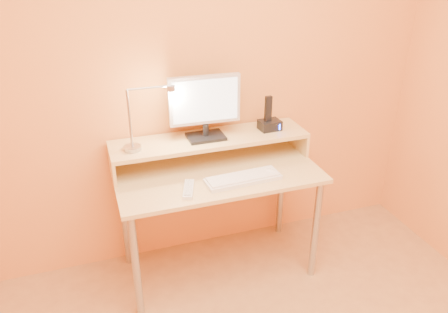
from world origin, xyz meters
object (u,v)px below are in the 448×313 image
object	(u,v)px
phone_dock	(270,125)
keyboard	(243,179)
lamp_base	(133,148)
mouse	(271,173)
remote_control	(188,189)
monitor_panel	(205,100)

from	to	relation	value
phone_dock	keyboard	size ratio (longest dim) A/B	0.30
lamp_base	phone_dock	bearing A→B (deg)	2.00
phone_dock	mouse	world-z (taller)	phone_dock
keyboard	mouse	bearing A→B (deg)	-0.82
keyboard	remote_control	distance (m)	0.32
lamp_base	mouse	bearing A→B (deg)	-19.12
lamp_base	mouse	xyz separation A→B (m)	(0.75, -0.26, -0.15)
monitor_panel	lamp_base	bearing A→B (deg)	-172.39
phone_dock	remote_control	xyz separation A→B (m)	(-0.61, -0.31, -0.18)
monitor_panel	remote_control	xyz separation A→B (m)	(-0.19, -0.32, -0.39)
monitor_panel	remote_control	bearing A→B (deg)	-118.93
remote_control	monitor_panel	bearing A→B (deg)	76.69
lamp_base	remote_control	distance (m)	0.41
keyboard	mouse	world-z (taller)	mouse
monitor_panel	phone_dock	world-z (taller)	monitor_panel
mouse	remote_control	bearing A→B (deg)	162.58
lamp_base	remote_control	size ratio (longest dim) A/B	0.52
monitor_panel	lamp_base	size ratio (longest dim) A/B	4.23
phone_dock	mouse	bearing A→B (deg)	-115.14
phone_dock	keyboard	distance (m)	0.45
monitor_panel	keyboard	world-z (taller)	monitor_panel
monitor_panel	remote_control	size ratio (longest dim) A/B	2.20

